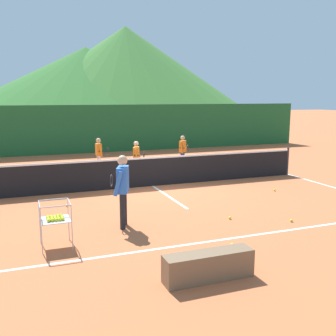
% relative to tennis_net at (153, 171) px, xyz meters
% --- Properties ---
extents(ground_plane, '(120.00, 120.00, 0.00)m').
position_rel_tennis_net_xyz_m(ground_plane, '(0.00, 0.00, -0.50)').
color(ground_plane, '#BC6038').
extents(line_baseline_near, '(10.89, 0.08, 0.01)m').
position_rel_tennis_net_xyz_m(line_baseline_near, '(0.00, -5.22, -0.50)').
color(line_baseline_near, white).
rests_on(line_baseline_near, ground).
extents(line_baseline_far, '(10.89, 0.08, 0.01)m').
position_rel_tennis_net_xyz_m(line_baseline_far, '(0.00, 4.55, -0.50)').
color(line_baseline_far, white).
rests_on(line_baseline_far, ground).
extents(line_sideline_east, '(0.08, 9.77, 0.01)m').
position_rel_tennis_net_xyz_m(line_sideline_east, '(5.44, 0.00, -0.50)').
color(line_sideline_east, white).
rests_on(line_sideline_east, ground).
extents(line_service_center, '(0.08, 5.81, 0.01)m').
position_rel_tennis_net_xyz_m(line_service_center, '(0.00, 0.00, -0.50)').
color(line_service_center, white).
rests_on(line_service_center, ground).
extents(tennis_net, '(10.79, 0.08, 1.05)m').
position_rel_tennis_net_xyz_m(tennis_net, '(0.00, 0.00, 0.00)').
color(tennis_net, '#333338').
rests_on(tennis_net, ground).
extents(instructor, '(0.48, 0.82, 1.64)m').
position_rel_tennis_net_xyz_m(instructor, '(-1.93, -3.68, 0.49)').
color(instructor, black).
rests_on(instructor, ground).
extents(student_0, '(0.41, 0.63, 1.35)m').
position_rel_tennis_net_xyz_m(student_0, '(-1.19, 2.97, 0.31)').
color(student_0, silver).
rests_on(student_0, ground).
extents(student_1, '(0.41, 0.72, 1.33)m').
position_rel_tennis_net_xyz_m(student_1, '(-0.09, 1.54, 0.30)').
color(student_1, navy).
rests_on(student_1, ground).
extents(student_2, '(0.48, 0.71, 1.34)m').
position_rel_tennis_net_xyz_m(student_2, '(2.23, 2.74, 0.31)').
color(student_2, navy).
rests_on(student_2, ground).
extents(ball_cart, '(0.58, 0.58, 0.90)m').
position_rel_tennis_net_xyz_m(ball_cart, '(-3.47, -4.38, 0.08)').
color(ball_cart, '#B7B7BC').
rests_on(ball_cart, ground).
extents(tennis_ball_0, '(0.07, 0.07, 0.07)m').
position_rel_tennis_net_xyz_m(tennis_ball_0, '(3.35, -2.02, -0.47)').
color(tennis_ball_0, yellow).
rests_on(tennis_ball_0, ground).
extents(tennis_ball_1, '(0.07, 0.07, 0.07)m').
position_rel_tennis_net_xyz_m(tennis_ball_1, '(1.87, -4.75, -0.47)').
color(tennis_ball_1, yellow).
rests_on(tennis_ball_1, ground).
extents(tennis_ball_2, '(0.07, 0.07, 0.07)m').
position_rel_tennis_net_xyz_m(tennis_ball_2, '(-2.94, -1.53, -0.47)').
color(tennis_ball_2, yellow).
rests_on(tennis_ball_2, ground).
extents(tennis_ball_4, '(0.07, 0.07, 0.07)m').
position_rel_tennis_net_xyz_m(tennis_ball_4, '(0.61, -4.05, -0.47)').
color(tennis_ball_4, yellow).
rests_on(tennis_ball_4, ground).
extents(tennis_ball_5, '(0.07, 0.07, 0.07)m').
position_rel_tennis_net_xyz_m(tennis_ball_5, '(-0.22, -5.60, -0.47)').
color(tennis_ball_5, yellow).
rests_on(tennis_ball_5, ground).
extents(windscreen_fence, '(23.95, 0.08, 2.50)m').
position_rel_tennis_net_xyz_m(windscreen_fence, '(0.00, 8.52, 0.75)').
color(windscreen_fence, '#1E5B2D').
rests_on(windscreen_fence, ground).
extents(courtside_bench, '(1.50, 0.36, 0.46)m').
position_rel_tennis_net_xyz_m(courtside_bench, '(-1.30, -6.71, -0.27)').
color(courtside_bench, brown).
rests_on(courtside_bench, ground).
extents(hill_0, '(43.71, 43.71, 14.72)m').
position_rel_tennis_net_xyz_m(hill_0, '(13.87, 55.91, 6.86)').
color(hill_0, '#38702D').
rests_on(hill_0, ground).
extents(hill_1, '(45.01, 45.01, 11.03)m').
position_rel_tennis_net_xyz_m(hill_1, '(7.06, 56.30, 5.02)').
color(hill_1, '#2D6628').
rests_on(hill_1, ground).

